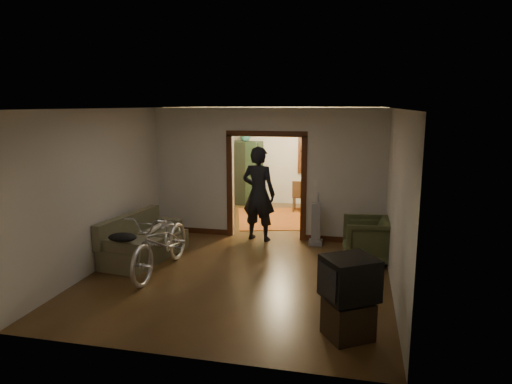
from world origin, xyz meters
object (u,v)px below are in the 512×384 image
(bicycle, at_px, (161,242))
(person, at_px, (259,194))
(sofa, at_px, (145,237))
(locker, at_px, (245,173))
(armchair, at_px, (368,240))
(desk, at_px, (323,196))

(bicycle, bearing_deg, person, 62.61)
(sofa, relative_size, person, 0.90)
(bicycle, xyz_separation_m, locker, (0.07, 5.67, 0.37))
(armchair, xyz_separation_m, locker, (-3.42, 4.33, 0.50))
(person, distance_m, locker, 3.60)
(sofa, distance_m, bicycle, 0.86)
(bicycle, xyz_separation_m, person, (1.21, 2.26, 0.46))
(desk, bearing_deg, person, -116.51)
(desk, bearing_deg, bicycle, -120.31)
(sofa, distance_m, armchair, 4.16)
(person, bearing_deg, sofa, 54.60)
(sofa, height_order, locker, locker)
(sofa, height_order, bicycle, bicycle)
(bicycle, bearing_deg, sofa, 136.32)
(bicycle, height_order, person, person)
(person, bearing_deg, armchair, 170.21)
(bicycle, bearing_deg, armchair, 21.88)
(person, bearing_deg, desk, -97.23)
(bicycle, relative_size, desk, 1.96)
(sofa, relative_size, locker, 0.99)
(locker, bearing_deg, desk, 4.15)
(locker, bearing_deg, armchair, -41.84)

